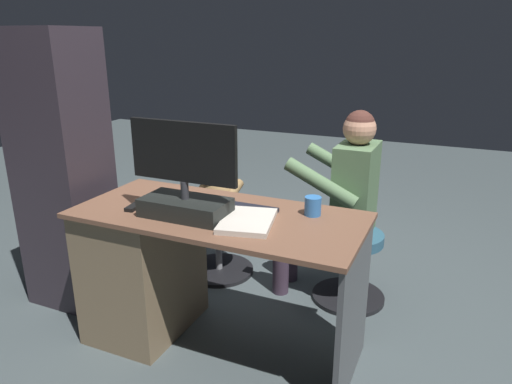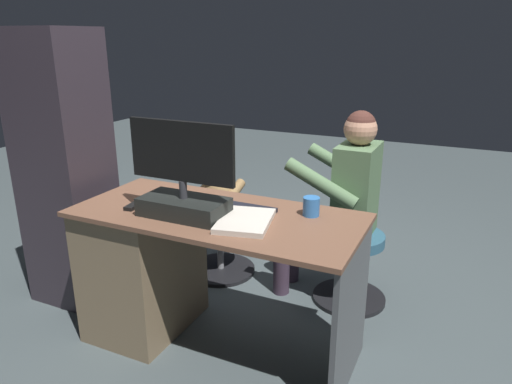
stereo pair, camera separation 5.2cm
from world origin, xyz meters
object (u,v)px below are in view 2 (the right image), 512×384
Objects in this scene: tv_remote at (136,204)px; teddy_bear at (220,185)px; monitor at (183,187)px; desk at (158,263)px; keyboard at (231,208)px; cup at (311,206)px; computer_mouse at (176,197)px; visitor_chair at (351,261)px; office_chair_teddy at (220,237)px; person at (340,195)px.

teddy_bear is at bearing -97.53° from tv_remote.
desk is at bearing -20.45° from monitor.
monitor reaches higher than keyboard.
desk is 9.05× the size of tv_remote.
computer_mouse is at bearing 7.52° from cup.
monitor is 0.24m from computer_mouse.
teddy_bear reaches higher than desk.
monitor reaches higher than tv_remote.
teddy_bear is (0.27, -0.80, -0.25)m from monitor.
keyboard is at bearing 179.45° from computer_mouse.
teddy_bear is at bearing -56.59° from keyboard.
tv_remote is at bearing -0.88° from monitor.
cup reaches higher than visitor_chair.
monitor reaches higher than visitor_chair.
computer_mouse reaches higher than visitor_chair.
computer_mouse is (-0.09, -0.06, 0.36)m from desk.
computer_mouse is 0.22× the size of visitor_chair.
keyboard is at bearing 55.79° from visitor_chair.
tv_remote is at bearing 89.13° from office_chair_teddy.
computer_mouse is 0.08× the size of person.
computer_mouse is 1.10× the size of cup.
keyboard is 1.07× the size of teddy_bear.
tv_remote is (0.81, 0.24, -0.03)m from cup.
cup is 0.20× the size of visitor_chair.
tv_remote is (0.13, 0.15, -0.01)m from computer_mouse.
cup is at bearing -168.72° from desk.
desk is 2.61× the size of monitor.
keyboard is 0.37× the size of person.
keyboard reaches higher than tv_remote.
keyboard reaches higher than desk.
office_chair_teddy is (0.12, -0.63, -0.49)m from computer_mouse.
computer_mouse is at bearing 40.75° from visitor_chair.
desk is 3.47× the size of teddy_bear.
tv_remote is at bearing 66.00° from desk.
monitor is at bearing 53.05° from visitor_chair.
teddy_bear is at bearing -0.13° from person.
office_chair_teddy is 0.36m from teddy_bear.
tv_remote is 1.28m from visitor_chair.
tv_remote is 1.12m from person.
office_chair_teddy is at bearing -71.23° from monitor.
teddy_bear reaches higher than computer_mouse.
keyboard is 0.91m from office_chair_teddy.
keyboard is at bearing -168.23° from tv_remote.
keyboard is 0.92m from visitor_chair.
person is (-0.75, -0.71, 0.27)m from desk.
monitor is 5.95× the size of cup.
tv_remote is 0.81m from teddy_bear.
person reaches higher than keyboard.
person reaches higher than visitor_chair.
tv_remote is 0.92m from office_chair_teddy.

